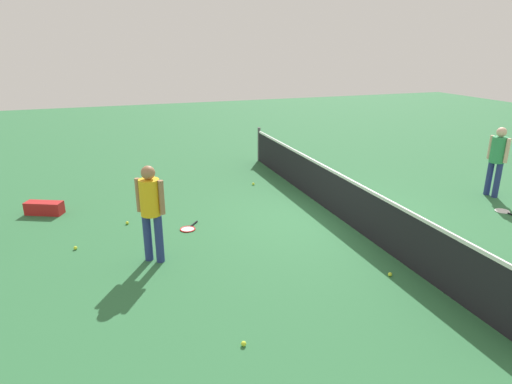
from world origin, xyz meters
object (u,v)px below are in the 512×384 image
tennis_ball_stray_left (75,248)px  tennis_ball_stray_right (244,344)px  tennis_ball_by_net (127,223)px  equipment_bag (43,208)px  tennis_racket_far_player (503,211)px  player_near_side (151,206)px  tennis_ball_near_player (150,194)px  tennis_ball_baseline (390,274)px  tennis_racket_near_player (188,229)px  tennis_ball_midcourt (253,184)px  player_far_side (497,156)px

tennis_ball_stray_left → tennis_ball_stray_right: same height
tennis_ball_by_net → tennis_ball_stray_left: (0.90, -0.97, 0.00)m
equipment_bag → tennis_racket_far_player: bearing=71.3°
player_near_side → tennis_ball_near_player: (-3.53, 0.32, -0.98)m
tennis_racket_far_player → tennis_ball_stray_right: tennis_ball_stray_right is taller
player_near_side → tennis_ball_baseline: 4.07m
tennis_racket_near_player → tennis_ball_stray_right: 3.82m
tennis_ball_midcourt → player_near_side: bearing=-40.8°
tennis_racket_far_player → tennis_ball_by_net: 8.23m
player_far_side → tennis_ball_midcourt: size_ratio=25.76×
tennis_ball_midcourt → tennis_ball_stray_right: 6.54m
tennis_ball_stray_right → tennis_ball_by_net: bearing=-166.2°
tennis_racket_near_player → tennis_ball_by_net: 1.33m
player_far_side → tennis_ball_baseline: 5.44m
tennis_racket_near_player → tennis_racket_far_player: bearing=78.5°
tennis_racket_near_player → tennis_ball_stray_right: tennis_ball_stray_right is taller
tennis_ball_midcourt → tennis_ball_stray_right: bearing=-20.1°
tennis_ball_by_net → tennis_ball_midcourt: (-1.65, 3.34, 0.00)m
tennis_racket_near_player → tennis_racket_far_player: size_ratio=0.96×
tennis_ball_stray_left → equipment_bag: (-2.13, -0.73, 0.11)m
tennis_ball_stray_left → tennis_ball_stray_right: bearing=30.1°
tennis_racket_near_player → tennis_ball_stray_left: size_ratio=8.52×
tennis_ball_by_net → tennis_ball_baseline: 5.30m
tennis_ball_by_net → player_near_side: bearing=10.8°
player_far_side → tennis_ball_midcourt: bearing=-117.7°
player_near_side → tennis_ball_stray_left: (-0.91, -1.32, -0.98)m
tennis_racket_near_player → tennis_racket_far_player: 6.96m
tennis_ball_baseline → tennis_racket_near_player: bearing=-137.5°
player_far_side → tennis_ball_stray_right: size_ratio=25.76×
tennis_ball_by_net → tennis_ball_baseline: size_ratio=1.00×
tennis_ball_by_net → tennis_ball_baseline: same height
equipment_bag → tennis_ball_stray_left: bearing=18.9°
tennis_ball_midcourt → equipment_bag: size_ratio=0.08×
tennis_ball_baseline → tennis_ball_stray_left: same height
tennis_ball_near_player → tennis_ball_baseline: (5.34, 3.20, 0.00)m
tennis_ball_near_player → player_far_side: bearing=70.5°
tennis_ball_near_player → tennis_ball_by_net: same height
tennis_racket_far_player → tennis_ball_baseline: tennis_ball_baseline is taller
player_far_side → tennis_racket_near_player: size_ratio=3.02×
tennis_ball_near_player → tennis_ball_midcourt: 2.68m
tennis_ball_stray_right → player_far_side: bearing=114.4°
player_near_side → tennis_racket_far_player: (0.23, 7.62, -1.00)m
tennis_ball_stray_right → player_near_side: bearing=-164.2°
player_far_side → tennis_racket_far_player: size_ratio=2.90×
player_near_side → tennis_ball_near_player: size_ratio=25.76×
tennis_racket_far_player → tennis_ball_stray_left: bearing=-97.3°
player_near_side → tennis_racket_near_player: bearing=145.0°
tennis_ball_midcourt → equipment_bag: bearing=-85.1°
tennis_racket_near_player → tennis_ball_by_net: tennis_ball_by_net is taller
tennis_ball_near_player → tennis_racket_near_player: bearing=11.6°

